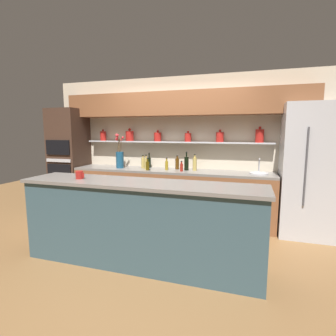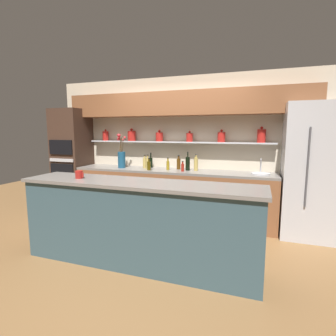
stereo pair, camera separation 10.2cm
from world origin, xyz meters
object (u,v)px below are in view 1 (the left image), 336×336
object	(u,v)px
bottle_wine_0	(186,163)
bottle_spirit_9	(143,163)
refrigerator	(313,171)
flower_vase	(120,158)
bottle_oil_4	(167,165)
sink_fixture	(259,172)
bottle_wine_1	(149,162)
bottle_spirit_2	(195,164)
bottle_spirit_7	(177,163)
bottle_spirit_5	(146,163)
bottle_oil_8	(195,165)
bottle_sauce_6	(181,167)
coffee_mug	(79,175)
oven_tower	(69,160)
bottle_oil_3	(148,166)

from	to	relation	value
bottle_wine_0	bottle_spirit_9	bearing A→B (deg)	178.67
refrigerator	flower_vase	xyz separation A→B (m)	(-3.26, -0.01, 0.11)
bottle_wine_0	bottle_oil_4	world-z (taller)	bottle_wine_0
sink_fixture	bottle_oil_4	distance (m)	1.57
bottle_wine_1	bottle_spirit_2	distance (m)	0.91
bottle_oil_4	bottle_spirit_7	xyz separation A→B (m)	(0.16, 0.13, 0.02)
bottle_spirit_5	bottle_oil_8	bearing A→B (deg)	14.80
bottle_spirit_2	bottle_oil_8	bearing A→B (deg)	100.22
refrigerator	bottle_oil_8	distance (m)	1.87
bottle_sauce_6	bottle_wine_0	bearing A→B (deg)	70.30
coffee_mug	oven_tower	bearing A→B (deg)	131.08
oven_tower	bottle_spirit_9	world-z (taller)	oven_tower
bottle_spirit_9	flower_vase	bearing A→B (deg)	-165.93
bottle_spirit_2	oven_tower	bearing A→B (deg)	-178.93
bottle_oil_3	bottle_oil_8	bearing A→B (deg)	22.04
bottle_spirit_2	bottle_spirit_5	xyz separation A→B (m)	(-0.87, -0.13, -0.01)
flower_vase	bottle_wine_0	xyz separation A→B (m)	(1.27, 0.09, -0.07)
bottle_sauce_6	coffee_mug	xyz separation A→B (m)	(-0.89, -1.61, 0.07)
sink_fixture	bottle_oil_4	bearing A→B (deg)	-178.94
bottle_sauce_6	bottle_spirit_7	xyz separation A→B (m)	(-0.14, 0.22, 0.03)
bottle_oil_4	coffee_mug	size ratio (longest dim) A/B	1.95
bottle_spirit_5	bottle_wine_1	bearing A→B (deg)	98.81
flower_vase	bottle_oil_3	bearing A→B (deg)	-11.55
bottle_wine_1	bottle_sauce_6	size ratio (longest dim) A/B	1.57
bottle_oil_3	sink_fixture	bearing A→B (deg)	5.67
bottle_spirit_2	coffee_mug	distance (m)	2.07
bottle_spirit_2	bottle_spirit_5	size ratio (longest dim) A/B	1.09
refrigerator	flower_vase	size ratio (longest dim) A/B	3.15
bottle_wine_1	bottle_spirit_2	world-z (taller)	bottle_spirit_2
sink_fixture	bottle_spirit_9	xyz separation A→B (m)	(-2.06, 0.05, 0.08)
bottle_spirit_7	bottle_spirit_9	xyz separation A→B (m)	(-0.65, -0.05, -0.00)
bottle_wine_0	bottle_spirit_7	bearing A→B (deg)	159.03
bottle_sauce_6	bottle_oil_8	distance (m)	0.31
bottle_oil_3	bottle_oil_4	xyz separation A→B (m)	(0.30, 0.16, 0.00)
bottle_spirit_2	bottle_spirit_7	bearing A→B (deg)	169.20
sink_fixture	bottle_spirit_7	bearing A→B (deg)	175.92
bottle_spirit_2	bottle_spirit_7	world-z (taller)	bottle_spirit_2
oven_tower	bottle_spirit_9	distance (m)	1.60
refrigerator	oven_tower	distance (m)	4.43
bottle_oil_4	bottle_oil_3	bearing A→B (deg)	-152.63
bottle_spirit_7	bottle_sauce_6	bearing A→B (deg)	-57.66
sink_fixture	bottle_sauce_6	world-z (taller)	sink_fixture
sink_fixture	bottle_spirit_9	size ratio (longest dim) A/B	1.19
sink_fixture	bottle_oil_4	world-z (taller)	sink_fixture
refrigerator	bottle_oil_4	world-z (taller)	refrigerator
bottle_spirit_2	bottle_wine_0	bearing A→B (deg)	-176.67
oven_tower	sink_fixture	size ratio (longest dim) A/B	6.94
flower_vase	bottle_oil_4	distance (m)	0.92
bottle_wine_0	bottle_spirit_5	bearing A→B (deg)	-170.49
bottle_oil_4	coffee_mug	world-z (taller)	bottle_oil_4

